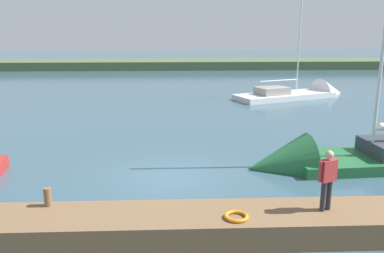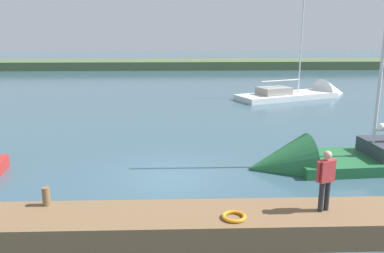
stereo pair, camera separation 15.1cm
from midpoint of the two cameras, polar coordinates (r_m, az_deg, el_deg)
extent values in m
plane|color=#385666|center=(15.74, -3.39, -7.27)|extent=(200.00, 200.00, 0.00)
cube|color=#4C603D|center=(60.61, -2.77, 8.39)|extent=(180.00, 8.00, 2.40)
cube|color=brown|center=(11.32, -3.76, -14.04)|extent=(22.97, 1.83, 0.74)
cylinder|color=brown|center=(12.20, -20.38, -9.47)|extent=(0.22, 0.22, 0.54)
torus|color=orange|center=(10.91, 6.00, -12.74)|extent=(0.66, 0.66, 0.10)
cone|color=#236638|center=(16.94, 11.98, -5.77)|extent=(2.72, 2.98, 2.81)
cube|color=white|center=(34.36, 13.06, 4.05)|extent=(9.11, 5.92, 0.77)
cone|color=white|center=(37.66, 19.16, 4.47)|extent=(3.40, 3.55, 2.80)
cube|color=gray|center=(33.46, 11.33, 5.07)|extent=(3.00, 2.65, 0.60)
cylinder|color=silver|center=(34.66, 15.09, 12.26)|extent=(0.11, 0.11, 9.15)
cylinder|color=silver|center=(33.73, 12.26, 6.48)|extent=(3.51, 1.53, 0.09)
cylinder|color=#28282D|center=(11.79, 18.73, -9.31)|extent=(0.14, 0.14, 0.86)
cylinder|color=#28282D|center=(11.65, 17.98, -9.53)|extent=(0.14, 0.14, 0.86)
cube|color=#B23333|center=(11.46, 18.63, -6.01)|extent=(0.52, 0.39, 0.61)
sphere|color=tan|center=(11.32, 18.81, -3.85)|extent=(0.23, 0.23, 0.23)
cylinder|color=#B23333|center=(11.64, 19.65, -5.70)|extent=(0.09, 0.09, 0.58)
cylinder|color=#B23333|center=(11.26, 17.60, -6.19)|extent=(0.09, 0.09, 0.58)
camera|label=1|loc=(0.08, -90.24, -0.06)|focal=37.07mm
camera|label=2|loc=(0.08, 89.76, 0.06)|focal=37.07mm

